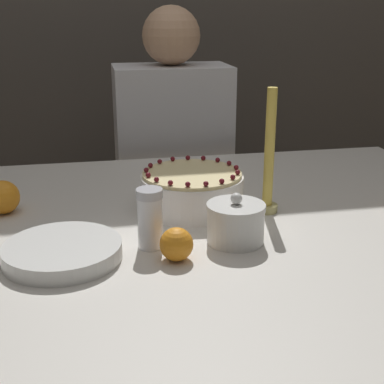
{
  "coord_description": "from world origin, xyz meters",
  "views": [
    {
      "loc": [
        -0.19,
        -1.07,
        1.21
      ],
      "look_at": [
        0.04,
        0.12,
        0.79
      ],
      "focal_mm": 50.0,
      "sensor_mm": 36.0,
      "label": 1
    }
  ],
  "objects_px": {
    "sugar_bowl": "(236,223)",
    "candle": "(269,163)",
    "sugar_shaker": "(150,218)",
    "cake": "(192,190)",
    "person_man_blue_shirt": "(173,199)"
  },
  "relations": [
    {
      "from": "sugar_bowl",
      "to": "candle",
      "type": "xyz_separation_m",
      "value": [
        0.12,
        0.15,
        0.08
      ]
    },
    {
      "from": "sugar_shaker",
      "to": "candle",
      "type": "distance_m",
      "value": 0.33
    },
    {
      "from": "cake",
      "to": "sugar_shaker",
      "type": "relative_size",
      "value": 1.98
    },
    {
      "from": "sugar_shaker",
      "to": "sugar_bowl",
      "type": "bearing_deg",
      "value": -2.18
    },
    {
      "from": "sugar_shaker",
      "to": "cake",
      "type": "bearing_deg",
      "value": 58.12
    },
    {
      "from": "cake",
      "to": "person_man_blue_shirt",
      "type": "relative_size",
      "value": 0.2
    },
    {
      "from": "cake",
      "to": "sugar_shaker",
      "type": "bearing_deg",
      "value": -121.88
    },
    {
      "from": "sugar_shaker",
      "to": "candle",
      "type": "xyz_separation_m",
      "value": [
        0.29,
        0.14,
        0.06
      ]
    },
    {
      "from": "sugar_shaker",
      "to": "person_man_blue_shirt",
      "type": "xyz_separation_m",
      "value": [
        0.18,
        0.86,
        -0.28
      ]
    },
    {
      "from": "cake",
      "to": "person_man_blue_shirt",
      "type": "distance_m",
      "value": 0.72
    },
    {
      "from": "sugar_shaker",
      "to": "person_man_blue_shirt",
      "type": "relative_size",
      "value": 0.1
    },
    {
      "from": "sugar_bowl",
      "to": "person_man_blue_shirt",
      "type": "bearing_deg",
      "value": 89.58
    },
    {
      "from": "sugar_shaker",
      "to": "candle",
      "type": "height_order",
      "value": "candle"
    },
    {
      "from": "sugar_shaker",
      "to": "candle",
      "type": "relative_size",
      "value": 0.42
    },
    {
      "from": "sugar_shaker",
      "to": "person_man_blue_shirt",
      "type": "distance_m",
      "value": 0.93
    }
  ]
}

